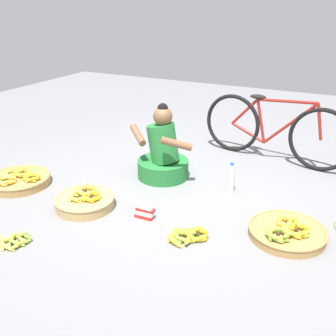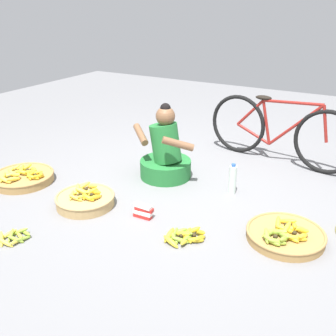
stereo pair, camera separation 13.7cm
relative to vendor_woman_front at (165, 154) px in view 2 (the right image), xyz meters
name	(u,v)px [view 2 (the right image)]	position (x,y,z in m)	size (l,w,h in m)	color
ground_plane	(178,195)	(0.31, -0.30, -0.24)	(10.00, 10.00, 0.00)	slate
vendor_woman_front	(165,154)	(0.00, 0.00, 0.00)	(0.74, 0.52, 0.77)	#237233
bicycle_leaning	(279,131)	(0.88, 0.97, 0.11)	(1.69, 0.31, 0.73)	black
banana_basket_back_center	(23,177)	(-1.18, -0.81, -0.19)	(0.60, 0.60, 0.16)	#A87F47
banana_basket_front_left	(285,235)	(1.37, -0.56, -0.20)	(0.60, 0.60, 0.15)	#A87F47
banana_basket_mid_left	(85,199)	(-0.31, -0.88, -0.18)	(0.52, 0.52, 0.18)	tan
loose_bananas_mid_right	(184,236)	(0.70, -0.93, -0.21)	(0.29, 0.30, 0.09)	olive
loose_bananas_near_vendor	(14,237)	(-0.43, -1.57, -0.22)	(0.22, 0.26, 0.09)	#8CAD38
water_bottle	(233,180)	(0.73, -0.02, -0.10)	(0.07, 0.07, 0.30)	silver
packet_carton_stack	(143,211)	(0.24, -0.80, -0.18)	(0.17, 0.07, 0.12)	red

